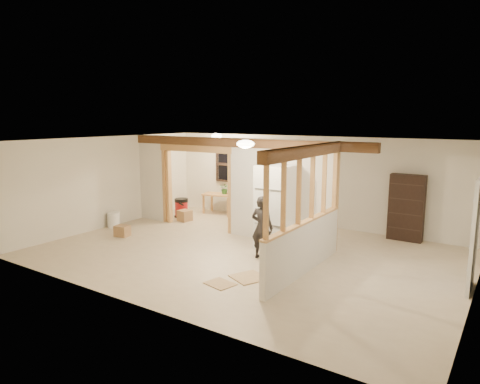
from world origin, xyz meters
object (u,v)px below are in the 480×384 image
Objects in this scene: refrigerator at (277,207)px; bookshelf at (406,208)px; work_table at (220,204)px; woman at (262,227)px; shop_vac at (181,208)px.

refrigerator reaches higher than bookshelf.
refrigerator is 3.87m from work_table.
work_table is 0.63× the size of bookshelf.
woman reaches higher than shop_vac.
bookshelf is at bearing -128.12° from woman.
woman is at bearing -81.98° from refrigerator.
bookshelf is at bearing -10.13° from work_table.
work_table is at bearing 53.07° from shop_vac.
refrigerator reaches higher than shop_vac.
work_table is 1.77× the size of shop_vac.
refrigerator reaches higher than woman.
woman is at bearing -53.99° from work_table.
woman is 2.36× the size of shop_vac.
woman is at bearing -125.42° from bookshelf.
work_table is at bearing -44.70° from woman.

